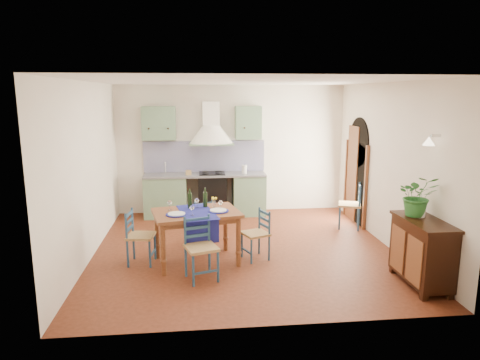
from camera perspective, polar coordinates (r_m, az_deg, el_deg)
name	(u,v)px	position (r m, az deg, el deg)	size (l,w,h in m)	color
floor	(244,249)	(7.41, 0.54, -9.17)	(5.00, 5.00, 0.00)	#421C0E
back_wall	(211,167)	(9.32, -3.91, 1.76)	(5.00, 0.96, 2.80)	silver
right_wall	(382,167)	(7.99, 18.41, 1.69)	(0.26, 5.00, 2.80)	silver
left_wall	(88,171)	(7.20, -19.62, 1.12)	(0.04, 5.00, 2.80)	silver
ceiling	(244,81)	(6.94, 0.58, 13.07)	(5.00, 5.00, 0.01)	white
dining_table	(197,217)	(6.67, -5.79, -5.00)	(1.44, 1.13, 1.14)	brown
chair_near	(201,248)	(6.15, -5.27, -8.97)	(0.53, 0.53, 0.90)	navy
chair_far	(200,222)	(7.48, -5.31, -5.56)	(0.52, 0.52, 0.83)	navy
chair_left	(139,236)	(6.85, -13.32, -7.33)	(0.45, 0.45, 0.85)	navy
chair_right	(257,234)	(6.87, 2.28, -7.19)	(0.48, 0.48, 0.80)	navy
chair_spare	(351,205)	(8.68, 14.61, -3.25)	(0.53, 0.53, 0.90)	navy
sideboard	(422,250)	(6.42, 23.07, -8.57)	(0.50, 1.05, 0.94)	black
potted_plant	(418,196)	(6.39, 22.60, -1.94)	(0.52, 0.45, 0.58)	#27692B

